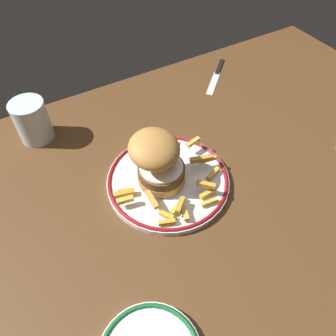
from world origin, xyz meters
The scene contains 6 objects.
ground_plane centered at (0.00, 0.00, -2.00)cm, with size 145.45×85.97×4.00cm, color #53341B.
dinner_plate centered at (0.60, 4.87, 0.84)cm, with size 25.27×25.27×1.60cm.
burger centered at (-1.20, 5.76, 7.16)cm, with size 11.99×12.46×11.56cm.
fries_pile centered at (0.27, 1.26, 2.70)cm, with size 22.55×19.41×2.95cm.
water_glass centered at (-19.01, 32.10, 4.18)cm, with size 7.64×7.64×9.71cm.
knife centered at (32.76, 32.25, 0.26)cm, with size 14.27×13.28×0.70cm.
Camera 1 is at (-20.25, -31.24, 53.35)cm, focal length 34.69 mm.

